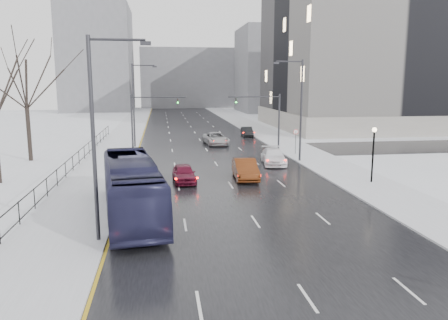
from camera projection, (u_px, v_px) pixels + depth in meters
name	position (u px, v px, depth m)	size (l,w,h in m)	color
road	(199.00, 138.00, 61.85)	(16.00, 150.00, 0.04)	black
cross_road	(207.00, 151.00, 50.15)	(130.00, 10.00, 0.04)	black
sidewalk_left	(123.00, 139.00, 60.37)	(5.00, 150.00, 0.16)	silver
sidewalk_right	(271.00, 136.00, 63.31)	(5.00, 150.00, 0.16)	silver
park_strip	(51.00, 140.00, 59.04)	(14.00, 150.00, 0.12)	white
tree_park_d	(0.00, 184.00, 34.03)	(8.75, 8.75, 12.50)	black
tree_park_e	(31.00, 162.00, 43.71)	(9.45, 9.45, 13.50)	black
iron_fence	(50.00, 182.00, 30.64)	(0.06, 70.00, 1.30)	black
streetlight_r_mid	(299.00, 105.00, 42.52)	(2.95, 0.25, 10.00)	#2D2D33
streetlight_l_near	(98.00, 130.00, 20.74)	(2.95, 0.25, 10.00)	#2D2D33
streetlight_l_far	(135.00, 101.00, 51.92)	(2.95, 0.25, 10.00)	#2D2D33
lamppost_r_mid	(373.00, 147.00, 33.64)	(0.36, 0.36, 4.28)	black
mast_signal_right	(270.00, 115.00, 50.46)	(6.10, 0.33, 6.50)	#2D2D33
mast_signal_left	(142.00, 116.00, 48.41)	(6.10, 0.33, 6.50)	#2D2D33
no_uturn_sign	(296.00, 134.00, 47.14)	(0.60, 0.06, 2.70)	#2D2D33
civic_building	(391.00, 63.00, 76.47)	(41.00, 31.00, 24.80)	gray
bldg_far_right	(284.00, 70.00, 117.42)	(24.00, 20.00, 22.00)	slate
bldg_far_left	(98.00, 59.00, 119.63)	(18.00, 22.00, 28.00)	slate
bldg_far_center	(189.00, 78.00, 138.77)	(30.00, 18.00, 18.00)	slate
bus	(131.00, 188.00, 25.59)	(2.89, 12.35, 3.44)	#242446
sedan_center_near	(184.00, 173.00, 34.43)	(1.69, 4.21, 1.43)	#5C0F26
sedan_right_near	(245.00, 169.00, 35.61)	(1.75, 5.01, 1.65)	#612B10
sedan_right_cross	(216.00, 139.00, 55.17)	(2.58, 5.59, 1.55)	#A2A3A7
sedan_right_far	(273.00, 157.00, 41.99)	(2.11, 5.19, 1.51)	white
sedan_right_distant	(247.00, 132.00, 63.73)	(1.43, 4.09, 1.35)	black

